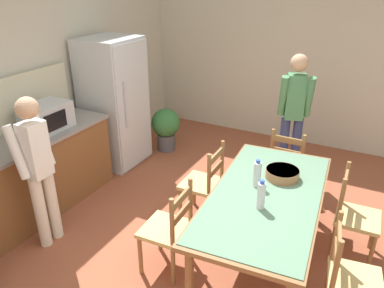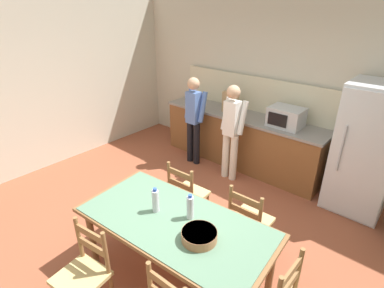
{
  "view_description": "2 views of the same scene",
  "coord_description": "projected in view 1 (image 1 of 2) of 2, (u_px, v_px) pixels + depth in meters",
  "views": [
    {
      "loc": [
        -2.65,
        -1.09,
        2.58
      ],
      "look_at": [
        -0.07,
        0.27,
        1.22
      ],
      "focal_mm": 35.0,
      "sensor_mm": 36.0,
      "label": 1
    },
    {
      "loc": [
        1.82,
        -1.98,
        2.67
      ],
      "look_at": [
        -0.15,
        0.3,
        1.23
      ],
      "focal_mm": 28.0,
      "sensor_mm": 36.0,
      "label": 2
    }
  ],
  "objects": [
    {
      "name": "chair_side_far_right",
      "position": [
        204.0,
        183.0,
        4.13
      ],
      "size": [
        0.43,
        0.41,
        0.91
      ],
      "rotation": [
        0.0,
        0.0,
        3.17
      ],
      "color": "olive",
      "rests_on": "ground"
    },
    {
      "name": "chair_side_near_left",
      "position": [
        350.0,
        279.0,
        2.85
      ],
      "size": [
        0.47,
        0.45,
        0.91
      ],
      "rotation": [
        0.0,
        0.0,
        0.14
      ],
      "color": "olive",
      "rests_on": "ground"
    },
    {
      "name": "bottle_near_centre",
      "position": [
        261.0,
        195.0,
        3.1
      ],
      "size": [
        0.07,
        0.07,
        0.27
      ],
      "color": "silver",
      "rests_on": "dining_table"
    },
    {
      "name": "microwave",
      "position": [
        47.0,
        117.0,
        4.22
      ],
      "size": [
        0.5,
        0.39,
        0.3
      ],
      "color": "#B2B7BC",
      "rests_on": "kitchen_counter"
    },
    {
      "name": "wall_back",
      "position": [
        5.0,
        81.0,
        4.18
      ],
      "size": [
        6.52,
        0.12,
        2.9
      ],
      "primitive_type": "cube",
      "color": "beige",
      "rests_on": "ground"
    },
    {
      "name": "potted_plant",
      "position": [
        166.0,
        126.0,
        5.78
      ],
      "size": [
        0.44,
        0.44,
        0.67
      ],
      "color": "#4C4C51",
      "rests_on": "ground"
    },
    {
      "name": "chair_head_end",
      "position": [
        288.0,
        164.0,
        4.54
      ],
      "size": [
        0.41,
        0.43,
        0.91
      ],
      "rotation": [
        0.0,
        0.0,
        1.55
      ],
      "color": "olive",
      "rests_on": "ground"
    },
    {
      "name": "refrigerator",
      "position": [
        114.0,
        103.0,
        5.22
      ],
      "size": [
        0.74,
        0.73,
        1.79
      ],
      "color": "silver",
      "rests_on": "ground"
    },
    {
      "name": "serving_bowl",
      "position": [
        282.0,
        173.0,
        3.59
      ],
      "size": [
        0.32,
        0.32,
        0.09
      ],
      "color": "#9E6642",
      "rests_on": "dining_table"
    },
    {
      "name": "ground_plane",
      "position": [
        219.0,
        260.0,
        3.67
      ],
      "size": [
        8.32,
        8.32,
        0.0
      ],
      "primitive_type": "plane",
      "color": "brown"
    },
    {
      "name": "person_at_counter",
      "position": [
        38.0,
        166.0,
        3.58
      ],
      "size": [
        0.39,
        0.27,
        1.57
      ],
      "rotation": [
        0.0,
        0.0,
        1.57
      ],
      "color": "silver",
      "rests_on": "ground"
    },
    {
      "name": "chair_side_near_right",
      "position": [
        354.0,
        216.0,
        3.58
      ],
      "size": [
        0.43,
        0.41,
        0.91
      ],
      "rotation": [
        0.0,
        0.0,
        0.03
      ],
      "color": "olive",
      "rests_on": "ground"
    },
    {
      "name": "bottle_off_centre",
      "position": [
        257.0,
        174.0,
        3.43
      ],
      "size": [
        0.07,
        0.07,
        0.27
      ],
      "color": "silver",
      "rests_on": "dining_table"
    },
    {
      "name": "wall_right",
      "position": [
        309.0,
        52.0,
        5.67
      ],
      "size": [
        0.12,
        5.2,
        2.9
      ],
      "primitive_type": "cube",
      "color": "beige",
      "rests_on": "ground"
    },
    {
      "name": "person_by_table",
      "position": [
        294.0,
        111.0,
        4.83
      ],
      "size": [
        0.36,
        0.47,
        1.66
      ],
      "rotation": [
        0.0,
        0.0,
        3.48
      ],
      "color": "navy",
      "rests_on": "ground"
    },
    {
      "name": "dining_table",
      "position": [
        266.0,
        201.0,
        3.39
      ],
      "size": [
        2.01,
        1.1,
        0.76
      ],
      "rotation": [
        0.0,
        0.0,
        0.08
      ],
      "color": "brown",
      "rests_on": "ground"
    },
    {
      "name": "chair_side_far_left",
      "position": [
        169.0,
        229.0,
        3.4
      ],
      "size": [
        0.44,
        0.42,
        0.91
      ],
      "rotation": [
        0.0,
        0.0,
        3.19
      ],
      "color": "olive",
      "rests_on": "ground"
    }
  ]
}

